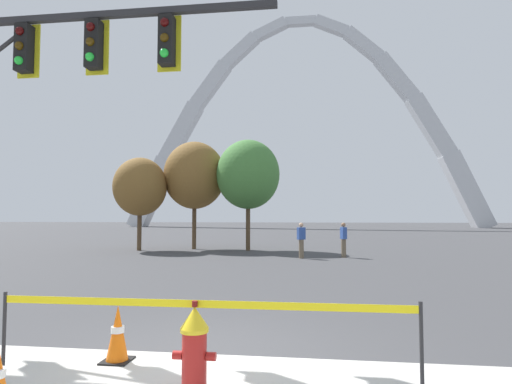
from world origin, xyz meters
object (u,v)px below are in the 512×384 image
traffic_cone_mid_sidewalk (118,334)px  pedestrian_walking_left (344,240)px  fire_hydrant (195,351)px  pedestrian_standing_center (301,240)px  traffic_signal_gantry (3,83)px  monument_arch (301,130)px

traffic_cone_mid_sidewalk → pedestrian_walking_left: bearing=74.4°
fire_hydrant → pedestrian_standing_center: (0.81, 14.62, 0.35)m
fire_hydrant → traffic_cone_mid_sidewalk: 1.56m
traffic_signal_gantry → pedestrian_walking_left: size_ratio=4.92×
traffic_signal_gantry → traffic_cone_mid_sidewalk: bearing=-29.8°
traffic_signal_gantry → pedestrian_standing_center: size_ratio=4.92×
monument_arch → pedestrian_standing_center: size_ratio=38.87×
monument_arch → pedestrian_walking_left: size_ratio=38.87×
traffic_signal_gantry → pedestrian_standing_center: 13.50m
monument_arch → pedestrian_standing_center: bearing=-88.9°
traffic_cone_mid_sidewalk → pedestrian_standing_center: (2.09, 13.73, 0.46)m
traffic_signal_gantry → fire_hydrant: bearing=-31.2°
traffic_cone_mid_sidewalk → traffic_signal_gantry: 5.53m
traffic_signal_gantry → monument_arch: 66.51m
fire_hydrant → traffic_signal_gantry: size_ratio=0.13×
traffic_signal_gantry → monument_arch: size_ratio=0.13×
traffic_cone_mid_sidewalk → monument_arch: (1.06, 67.06, 16.52)m
traffic_cone_mid_sidewalk → traffic_signal_gantry: (-3.27, 1.87, 4.05)m
fire_hydrant → traffic_cone_mid_sidewalk: (-1.28, 0.89, -0.11)m
fire_hydrant → pedestrian_walking_left: size_ratio=0.62×
fire_hydrant → pedestrian_walking_left: 15.50m
monument_arch → fire_hydrant: bearing=-89.8°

